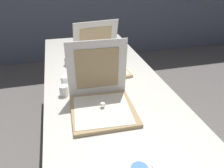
{
  "coord_description": "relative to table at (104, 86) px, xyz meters",
  "views": [
    {
      "loc": [
        -0.31,
        -0.8,
        1.52
      ],
      "look_at": [
        0.02,
        0.46,
        0.79
      ],
      "focal_mm": 35.05,
      "sensor_mm": 36.0,
      "label": 1
    }
  ],
  "objects": [
    {
      "name": "cup_white_mid",
      "position": [
        -0.29,
        -0.0,
        0.08
      ],
      "size": [
        0.06,
        0.06,
        0.07
      ],
      "primitive_type": "cylinder",
      "color": "white",
      "rests_on": "table"
    },
    {
      "name": "pizza_box_middle",
      "position": [
        0.02,
        0.19,
        0.1
      ],
      "size": [
        0.43,
        0.43,
        0.39
      ],
      "rotation": [
        0.0,
        0.0,
        0.14
      ],
      "color": "tan",
      "rests_on": "table"
    },
    {
      "name": "cup_white_near_center",
      "position": [
        -0.3,
        -0.13,
        0.08
      ],
      "size": [
        0.06,
        0.06,
        0.07
      ],
      "primitive_type": "cylinder",
      "color": "white",
      "rests_on": "table"
    },
    {
      "name": "cup_white_far",
      "position": [
        -0.24,
        0.36,
        0.08
      ],
      "size": [
        0.06,
        0.06,
        0.07
      ],
      "primitive_type": "cylinder",
      "color": "white",
      "rests_on": "table"
    },
    {
      "name": "table",
      "position": [
        0.0,
        0.0,
        0.0
      ],
      "size": [
        0.88,
        2.29,
        0.73
      ],
      "color": "silver",
      "rests_on": "ground"
    },
    {
      "name": "pizza_box_front",
      "position": [
        -0.09,
        -0.35,
        0.1
      ],
      "size": [
        0.39,
        0.39,
        0.4
      ],
      "rotation": [
        0.0,
        0.0,
        -0.03
      ],
      "color": "tan",
      "rests_on": "table"
    }
  ]
}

